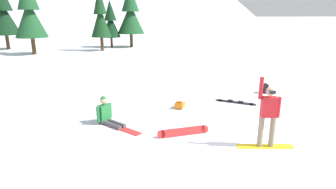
# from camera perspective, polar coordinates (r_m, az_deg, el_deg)

# --- Properties ---
(ground_plane) EXTENTS (800.00, 800.00, 0.00)m
(ground_plane) POSITION_cam_1_polar(r_m,az_deg,el_deg) (9.01, 9.06, -7.80)
(ground_plane) COLOR silver
(snowboarder_foreground) EXTENTS (1.58, 0.70, 2.01)m
(snowboarder_foreground) POSITION_cam_1_polar(r_m,az_deg,el_deg) (8.16, 19.64, -3.94)
(snowboarder_foreground) COLOR yellow
(snowboarder_foreground) RESTS_ON ground_plane
(snowboarder_midground) EXTENTS (1.33, 1.64, 0.96)m
(snowboarder_midground) POSITION_cam_1_polar(r_m,az_deg,el_deg) (9.72, -12.12, -4.06)
(snowboarder_midground) COLOR #4C4C51
(snowboarder_midground) RESTS_ON ground_plane
(loose_snowboard_near_right) EXTENTS (1.48, 1.33, 0.09)m
(loose_snowboard_near_right) POSITION_cam_1_polar(r_m,az_deg,el_deg) (12.23, 13.53, -1.50)
(loose_snowboard_near_right) COLOR black
(loose_snowboard_near_right) RESTS_ON ground_plane
(loose_snowboard_far_spare) EXTENTS (1.68, 0.19, 0.23)m
(loose_snowboard_far_spare) POSITION_cam_1_polar(r_m,az_deg,el_deg) (8.76, 3.11, -7.45)
(loose_snowboard_far_spare) COLOR red
(loose_snowboard_far_spare) RESTS_ON ground_plane
(backpack_black) EXTENTS (0.32, 0.36, 0.47)m
(backpack_black) POSITION_cam_1_polar(r_m,az_deg,el_deg) (14.07, 19.05, 1.14)
(backpack_black) COLOR black
(backpack_black) RESTS_ON ground_plane
(backpack_orange) EXTENTS (0.52, 0.56, 0.30)m
(backpack_orange) POSITION_cam_1_polar(r_m,az_deg,el_deg) (11.17, 2.40, -2.11)
(backpack_orange) COLOR orange
(backpack_orange) RESTS_ON ground_plane
(pine_tree_slender) EXTENTS (3.02, 3.02, 6.86)m
(pine_tree_slender) POSITION_cam_1_polar(r_m,az_deg,el_deg) (32.77, -7.63, 16.06)
(pine_tree_slender) COLOR #472D19
(pine_tree_slender) RESTS_ON ground_plane
(pine_tree_twin) EXTENTS (2.97, 2.97, 6.96)m
(pine_tree_twin) POSITION_cam_1_polar(r_m,az_deg,el_deg) (34.71, -30.47, 14.16)
(pine_tree_twin) COLOR #472D19
(pine_tree_twin) RESTS_ON ground_plane
(pine_tree_leaning) EXTENTS (2.84, 2.84, 7.02)m
(pine_tree_leaning) POSITION_cam_1_polar(r_m,az_deg,el_deg) (29.17, -26.35, 14.81)
(pine_tree_leaning) COLOR #472D19
(pine_tree_leaning) RESTS_ON ground_plane
(pine_tree_short) EXTENTS (2.03, 2.03, 6.32)m
(pine_tree_short) POSITION_cam_1_polar(r_m,az_deg,el_deg) (29.84, -13.57, 15.21)
(pine_tree_short) COLOR #472D19
(pine_tree_short) RESTS_ON ground_plane
(pine_tree_tall) EXTENTS (2.09, 2.09, 5.16)m
(pine_tree_tall) POSITION_cam_1_polar(r_m,az_deg,el_deg) (32.62, -11.58, 14.25)
(pine_tree_tall) COLOR #472D19
(pine_tree_tall) RESTS_ON ground_plane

